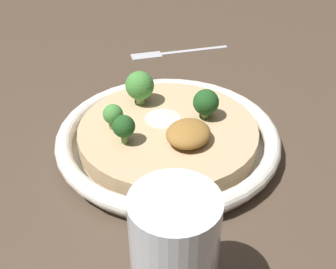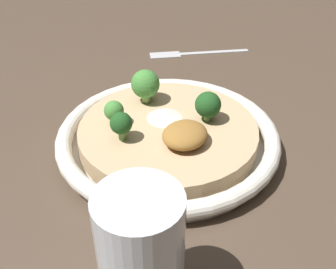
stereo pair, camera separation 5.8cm
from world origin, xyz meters
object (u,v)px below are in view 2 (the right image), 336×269
at_px(broccoli_front_right, 121,124).
at_px(broccoli_front, 114,112).
at_px(broccoli_front_left, 145,84).
at_px(drinking_glass, 141,253).
at_px(broccoli_left, 208,105).
at_px(risotto_bowl, 168,137).
at_px(fork_utensil, 189,53).

distance_m(broccoli_front_right, broccoli_front, 0.04).
xyz_separation_m(broccoli_front_left, drinking_glass, (0.23, 0.19, 0.00)).
relative_size(broccoli_left, broccoli_front, 1.23).
height_order(risotto_bowl, fork_utensil, risotto_bowl).
relative_size(broccoli_front_right, broccoli_left, 0.92).
xyz_separation_m(broccoli_front_left, broccoli_front, (0.07, 0.00, -0.01)).
bearing_deg(broccoli_front, broccoli_front_right, 57.68).
distance_m(broccoli_front_left, broccoli_left, 0.10).
distance_m(broccoli_left, fork_utensil, 0.30).
xyz_separation_m(broccoli_front_right, fork_utensil, (-0.33, -0.13, -0.06)).
height_order(risotto_bowl, broccoli_front_right, broccoli_front_right).
xyz_separation_m(risotto_bowl, broccoli_front_left, (-0.03, -0.07, 0.05)).
bearing_deg(fork_utensil, broccoli_left, 84.85).
distance_m(broccoli_front_left, broccoli_front_right, 0.10).
relative_size(broccoli_front_left, broccoli_left, 1.16).
bearing_deg(drinking_glass, risotto_bowl, -148.24).
height_order(broccoli_front_left, drinking_glass, drinking_glass).
bearing_deg(drinking_glass, broccoli_front, -130.96).
distance_m(risotto_bowl, broccoli_front, 0.08).
relative_size(broccoli_front_right, broccoli_front, 1.14).
bearing_deg(broccoli_left, broccoli_front_right, -31.07).
bearing_deg(broccoli_front, broccoli_left, 131.50).
height_order(broccoli_front_left, broccoli_left, broccoli_front_left).
bearing_deg(fork_utensil, broccoli_front, 61.56).
bearing_deg(risotto_bowl, broccoli_front, -57.64).
bearing_deg(risotto_bowl, broccoli_front_left, -116.07).
relative_size(broccoli_front_left, fork_utensil, 0.32).
height_order(risotto_bowl, drinking_glass, drinking_glass).
bearing_deg(drinking_glass, fork_utensil, -149.29).
xyz_separation_m(broccoli_front_left, broccoli_left, (-0.01, 0.10, -0.00)).
bearing_deg(fork_utensil, risotto_bowl, 74.66).
height_order(risotto_bowl, broccoli_left, broccoli_left).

